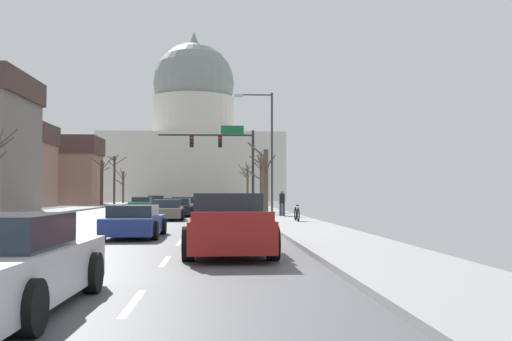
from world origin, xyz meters
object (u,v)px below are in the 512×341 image
object	(u,v)px
sedan_near_01	(178,208)
sedan_near_04	(134,222)
sedan_near_02	(167,210)
pickup_truck_near_05	(228,226)
sedan_oncoming_00	(142,204)
pedestrian_00	(282,202)
signal_gantry	(227,150)
street_lamp_right	(267,142)
bicycle_parked	(297,214)
sedan_near_00	(183,206)
sedan_oncoming_01	(156,202)
sedan_near_03	(228,214)

from	to	relation	value
sedan_near_01	sedan_near_04	xyz separation A→B (m)	(-0.27, -18.97, -0.01)
sedan_near_02	pickup_truck_near_05	world-z (taller)	pickup_truck_near_05
sedan_oncoming_00	pedestrian_00	size ratio (longest dim) A/B	2.95
pickup_truck_near_05	sedan_oncoming_00	xyz separation A→B (m)	(-7.00, 37.86, -0.14)
sedan_near_02	sedan_oncoming_00	world-z (taller)	sedan_oncoming_00
signal_gantry	sedan_near_02	world-z (taller)	signal_gantry
street_lamp_right	bicycle_parked	xyz separation A→B (m)	(0.83, -8.54, -4.38)
sedan_near_02	pickup_truck_near_05	bearing A→B (deg)	-80.46
sedan_near_04	sedan_oncoming_00	world-z (taller)	sedan_oncoming_00
sedan_near_00	sedan_near_01	xyz separation A→B (m)	(-0.00, -6.06, -0.01)
signal_gantry	street_lamp_right	bearing A→B (deg)	-77.29
sedan_oncoming_01	sedan_near_02	bearing A→B (deg)	-83.01
sedan_near_02	sedan_oncoming_01	bearing A→B (deg)	96.99
sedan_near_00	sedan_near_03	distance (m)	19.28
pickup_truck_near_05	sedan_oncoming_00	bearing A→B (deg)	100.47
pedestrian_00	street_lamp_right	bearing A→B (deg)	112.95
pedestrian_00	sedan_oncoming_01	bearing A→B (deg)	110.99
sedan_near_04	sedan_oncoming_00	bearing A→B (deg)	96.71
street_lamp_right	sedan_near_00	bearing A→B (deg)	126.91
pickup_truck_near_05	sedan_oncoming_01	bearing A→B (deg)	98.00
sedan_near_02	pickup_truck_near_05	distance (m)	19.34
sedan_near_03	street_lamp_right	bearing A→B (deg)	76.49
sedan_near_02	bicycle_parked	xyz separation A→B (m)	(6.92, -4.70, -0.06)
signal_gantry	sedan_near_03	size ratio (longest dim) A/B	1.76
signal_gantry	bicycle_parked	world-z (taller)	signal_gantry
sedan_oncoming_00	bicycle_parked	bearing A→B (deg)	-65.49
street_lamp_right	bicycle_parked	world-z (taller)	street_lamp_right
sedan_near_00	pedestrian_00	xyz separation A→B (m)	(6.62, -9.62, 0.45)
street_lamp_right	sedan_oncoming_00	distance (m)	18.43
sedan_near_02	sedan_near_04	bearing A→B (deg)	-90.00
street_lamp_right	sedan_near_03	size ratio (longest dim) A/B	1.77
sedan_near_01	sedan_near_03	distance (m)	13.33
street_lamp_right	sedan_oncoming_01	distance (m)	27.54
bicycle_parked	sedan_near_00	bearing A→B (deg)	112.19
sedan_near_03	pickup_truck_near_05	bearing A→B (deg)	-90.89
sedan_oncoming_01	bicycle_parked	world-z (taller)	sedan_oncoming_01
signal_gantry	pickup_truck_near_05	distance (m)	34.06
sedan_oncoming_01	sedan_near_03	bearing A→B (deg)	-79.24
sedan_near_04	sedan_oncoming_00	xyz separation A→B (m)	(-3.79, 32.22, 0.01)
sedan_near_00	bicycle_parked	world-z (taller)	sedan_near_00
sedan_oncoming_00	sedan_near_03	bearing A→B (deg)	-74.69
signal_gantry	sedan_near_01	distance (m)	10.77
sedan_near_02	pedestrian_00	size ratio (longest dim) A/B	2.83
pedestrian_00	bicycle_parked	xyz separation A→B (m)	(0.03, -6.67, -0.54)
sedan_near_03	sedan_oncoming_00	distance (m)	27.18
sedan_oncoming_01	pedestrian_00	xyz separation A→B (m)	(10.47, -27.30, 0.44)
sedan_near_04	signal_gantry	bearing A→B (deg)	82.62
sedan_near_00	sedan_oncoming_01	distance (m)	18.09
signal_gantry	sedan_oncoming_01	xyz separation A→B (m)	(-7.23, 14.57, -4.51)
sedan_near_00	pickup_truck_near_05	size ratio (longest dim) A/B	0.81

